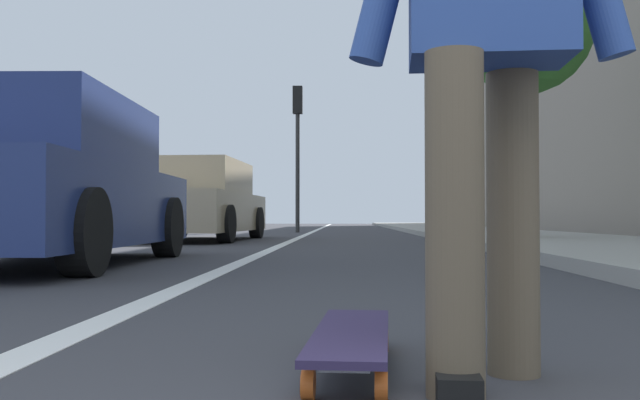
{
  "coord_description": "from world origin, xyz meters",
  "views": [
    {
      "loc": [
        -0.52,
        0.21,
        0.42
      ],
      "look_at": [
        12.14,
        0.67,
        0.75
      ],
      "focal_mm": 39.02,
      "sensor_mm": 36.0,
      "label": 1
    }
  ],
  "objects_px": {
    "traffic_light": "(298,131)",
    "pedestrian_distant": "(470,199)",
    "parked_car_near": "(44,186)",
    "skater_person": "(487,17)",
    "parked_car_mid": "(200,202)",
    "street_tree_mid": "(525,30)",
    "skateboard": "(352,338)"
  },
  "relations": [
    {
      "from": "traffic_light",
      "to": "pedestrian_distant",
      "type": "relative_size",
      "value": 2.88
    },
    {
      "from": "parked_car_near",
      "to": "pedestrian_distant",
      "type": "bearing_deg",
      "value": -30.51
    },
    {
      "from": "skater_person",
      "to": "pedestrian_distant",
      "type": "bearing_deg",
      "value": -9.93
    },
    {
      "from": "parked_car_mid",
      "to": "skater_person",
      "type": "bearing_deg",
      "value": -164.51
    },
    {
      "from": "skater_person",
      "to": "street_tree_mid",
      "type": "height_order",
      "value": "street_tree_mid"
    },
    {
      "from": "skateboard",
      "to": "parked_car_near",
      "type": "height_order",
      "value": "parked_car_near"
    },
    {
      "from": "skater_person",
      "to": "parked_car_mid",
      "type": "height_order",
      "value": "skater_person"
    },
    {
      "from": "pedestrian_distant",
      "to": "traffic_light",
      "type": "bearing_deg",
      "value": 40.9
    },
    {
      "from": "street_tree_mid",
      "to": "pedestrian_distant",
      "type": "relative_size",
      "value": 3.12
    },
    {
      "from": "pedestrian_distant",
      "to": "parked_car_mid",
      "type": "bearing_deg",
      "value": 114.1
    },
    {
      "from": "skateboard",
      "to": "street_tree_mid",
      "type": "bearing_deg",
      "value": -17.21
    },
    {
      "from": "street_tree_mid",
      "to": "skateboard",
      "type": "bearing_deg",
      "value": 162.79
    },
    {
      "from": "skater_person",
      "to": "parked_car_near",
      "type": "height_order",
      "value": "skater_person"
    },
    {
      "from": "skateboard",
      "to": "skater_person",
      "type": "xyz_separation_m",
      "value": [
        -0.15,
        -0.35,
        0.84
      ]
    },
    {
      "from": "parked_car_mid",
      "to": "traffic_light",
      "type": "bearing_deg",
      "value": -10.54
    },
    {
      "from": "parked_car_near",
      "to": "skater_person",
      "type": "bearing_deg",
      "value": -144.84
    },
    {
      "from": "parked_car_near",
      "to": "parked_car_mid",
      "type": "bearing_deg",
      "value": 0.21
    },
    {
      "from": "street_tree_mid",
      "to": "parked_car_near",
      "type": "bearing_deg",
      "value": 132.82
    },
    {
      "from": "skateboard",
      "to": "traffic_light",
      "type": "distance_m",
      "value": 18.5
    },
    {
      "from": "skater_person",
      "to": "pedestrian_distant",
      "type": "xyz_separation_m",
      "value": [
        13.6,
        -2.38,
        -0.09
      ]
    },
    {
      "from": "parked_car_mid",
      "to": "street_tree_mid",
      "type": "bearing_deg",
      "value": -105.46
    },
    {
      "from": "skateboard",
      "to": "parked_car_mid",
      "type": "height_order",
      "value": "parked_car_mid"
    },
    {
      "from": "skateboard",
      "to": "parked_car_near",
      "type": "distance_m",
      "value": 5.05
    },
    {
      "from": "skateboard",
      "to": "parked_car_near",
      "type": "xyz_separation_m",
      "value": [
        4.21,
        2.72,
        0.62
      ]
    },
    {
      "from": "skateboard",
      "to": "traffic_light",
      "type": "xyz_separation_m",
      "value": [
        18.22,
        1.4,
        2.85
      ]
    },
    {
      "from": "parked_car_near",
      "to": "traffic_light",
      "type": "bearing_deg",
      "value": -5.37
    },
    {
      "from": "traffic_light",
      "to": "pedestrian_distant",
      "type": "xyz_separation_m",
      "value": [
        -4.77,
        -4.13,
        -2.1
      ]
    },
    {
      "from": "skater_person",
      "to": "parked_car_mid",
      "type": "relative_size",
      "value": 0.35
    },
    {
      "from": "traffic_light",
      "to": "pedestrian_distant",
      "type": "distance_m",
      "value": 6.65
    },
    {
      "from": "pedestrian_distant",
      "to": "skateboard",
      "type": "bearing_deg",
      "value": 168.54
    },
    {
      "from": "traffic_light",
      "to": "street_tree_mid",
      "type": "relative_size",
      "value": 0.92
    },
    {
      "from": "parked_car_mid",
      "to": "skateboard",
      "type": "bearing_deg",
      "value": -165.99
    }
  ]
}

